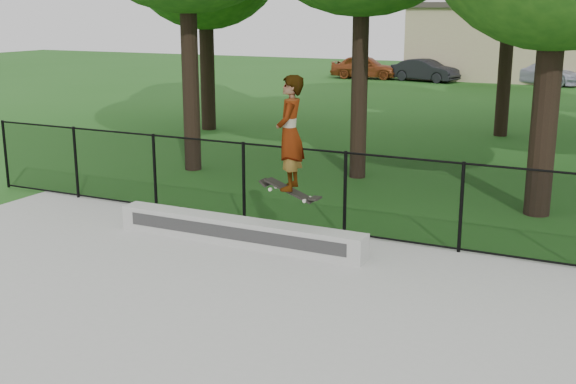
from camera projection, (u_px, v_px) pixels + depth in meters
name	position (u px, v px, depth m)	size (l,w,h in m)	color
grind_ledge	(238.00, 231.00, 12.10)	(4.52, 0.40, 0.43)	#A9AAA5
car_a	(365.00, 67.00, 41.76)	(1.58, 3.90, 1.34)	brown
car_b	(425.00, 70.00, 40.07)	(1.31, 3.40, 1.24)	black
car_c	(540.00, 72.00, 38.57)	(1.88, 4.26, 1.34)	#AFB0C7
skater_airborne	(290.00, 135.00, 11.18)	(0.80, 0.74, 2.01)	black
chainlink_fence	(345.00, 194.00, 12.40)	(16.06, 0.06, 1.50)	black
distant_building	(522.00, 41.00, 40.87)	(12.40, 6.40, 4.30)	tan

